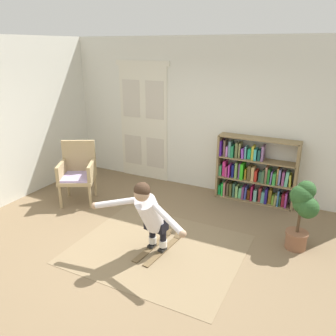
# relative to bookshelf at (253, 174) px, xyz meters

# --- Properties ---
(ground_plane) EXTENTS (7.20, 7.20, 0.00)m
(ground_plane) POSITION_rel_bookshelf_xyz_m (-0.96, -2.39, -0.52)
(ground_plane) COLOR brown
(back_wall) EXTENTS (6.00, 0.10, 2.90)m
(back_wall) POSITION_rel_bookshelf_xyz_m (-0.96, 0.21, 0.93)
(back_wall) COLOR silver
(back_wall) RESTS_ON ground
(side_wall_left) EXTENTS (0.10, 6.00, 2.90)m
(side_wall_left) POSITION_rel_bookshelf_xyz_m (-3.96, -1.99, 0.93)
(side_wall_left) COLOR silver
(side_wall_left) RESTS_ON ground
(double_door) EXTENTS (1.22, 0.05, 2.45)m
(double_door) POSITION_rel_bookshelf_xyz_m (-2.38, 0.15, 0.71)
(double_door) COLOR beige
(double_door) RESTS_ON ground
(rug) EXTENTS (2.31, 1.93, 0.01)m
(rug) POSITION_rel_bookshelf_xyz_m (-0.77, -2.21, -0.52)
(rug) COLOR #806B4D
(rug) RESTS_ON ground
(bookshelf) EXTENTS (1.42, 0.30, 1.20)m
(bookshelf) POSITION_rel_bookshelf_xyz_m (0.00, 0.00, 0.00)
(bookshelf) COLOR olive
(bookshelf) RESTS_ON ground
(wicker_chair) EXTENTS (0.81, 0.81, 1.10)m
(wicker_chair) POSITION_rel_bookshelf_xyz_m (-2.85, -1.43, 0.06)
(wicker_chair) COLOR tan
(wicker_chair) RESTS_ON ground
(potted_plant) EXTENTS (0.41, 0.39, 0.99)m
(potted_plant) POSITION_rel_bookshelf_xyz_m (0.98, -1.26, 0.10)
(potted_plant) COLOR brown
(potted_plant) RESTS_ON ground
(skis_pair) EXTENTS (0.35, 0.93, 0.07)m
(skis_pair) POSITION_rel_bookshelf_xyz_m (-0.77, -2.18, -0.50)
(skis_pair) COLOR brown
(skis_pair) RESTS_ON rug
(person_skier) EXTENTS (1.44, 0.70, 1.07)m
(person_skier) POSITION_rel_bookshelf_xyz_m (-0.79, -2.40, 0.14)
(person_skier) COLOR white
(person_skier) RESTS_ON skis_pair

